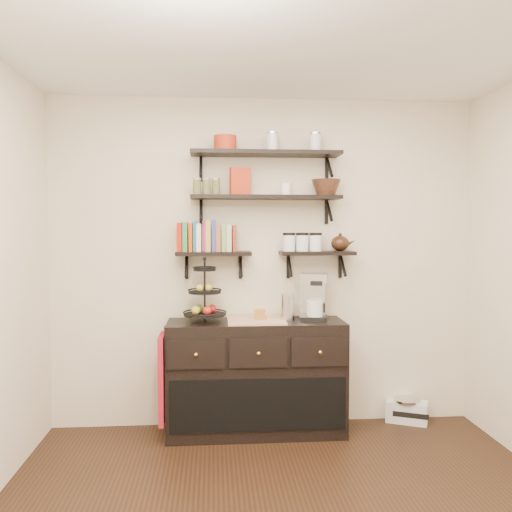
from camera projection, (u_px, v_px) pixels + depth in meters
The scene contains 20 objects.
ceiling at pixel (298, 15), 2.69m from camera, with size 3.50×3.50×0.02m, color white.
back_wall at pixel (264, 263), 4.51m from camera, with size 3.50×0.02×2.70m, color #ECE4C8.
shelf_top at pixel (266, 154), 4.33m from camera, with size 1.20×0.27×0.23m.
shelf_mid at pixel (266, 198), 4.35m from camera, with size 1.20×0.27×0.23m.
shelf_low_left at pixel (214, 254), 4.35m from camera, with size 0.60×0.25×0.23m.
shelf_low_right at pixel (317, 254), 4.42m from camera, with size 0.60×0.25×0.23m.
cookbooks at pixel (207, 237), 4.34m from camera, with size 0.43×0.15×0.26m.
glass_canisters at pixel (302, 243), 4.40m from camera, with size 0.32×0.10×0.13m.
sideboard at pixel (256, 377), 4.31m from camera, with size 1.40×0.50×0.92m.
fruit_stand at pixel (205, 301), 4.25m from camera, with size 0.33×0.33×0.49m.
candle at pixel (260, 314), 4.29m from camera, with size 0.08×0.08×0.08m, color #955D22.
coffee_maker at pixel (313, 298), 4.34m from camera, with size 0.24×0.24×0.38m.
thermal_carafe at pixel (288, 307), 4.28m from camera, with size 0.11×0.11×0.22m, color silver.
apron at pixel (162, 378), 4.15m from camera, with size 0.04×0.29×0.68m, color maroon.
radio at pixel (407, 411), 4.56m from camera, with size 0.37×0.30×0.20m.
recipe_box at pixel (240, 181), 4.32m from camera, with size 0.16×0.06×0.22m, color #AB2D13.
walnut_bowl at pixel (326, 188), 4.38m from camera, with size 0.24×0.24×0.13m, color black, non-canonical shape.
ramekins at pixel (286, 190), 4.35m from camera, with size 0.09×0.09×0.10m, color white.
teapot at pixel (340, 242), 4.43m from camera, with size 0.20×0.15×0.15m, color black, non-canonical shape.
red_pot at pixel (225, 143), 4.30m from camera, with size 0.18×0.18×0.12m, color #AB2D13.
Camera 1 is at (-0.43, -2.73, 1.64)m, focal length 38.00 mm.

